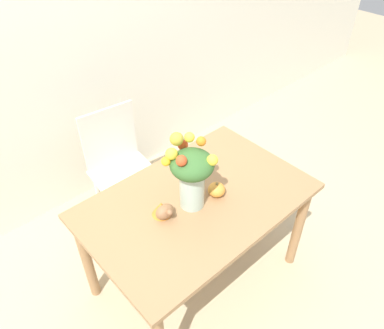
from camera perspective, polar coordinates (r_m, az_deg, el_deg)
The scene contains 7 objects.
ground_plane at distance 2.63m, azimuth 0.68°, elevation -16.51°, with size 12.00×12.00×0.00m, color tan.
wall_back at distance 2.66m, azimuth -18.87°, elevation 19.44°, with size 8.00×0.06×2.70m.
dining_table at distance 2.14m, azimuth 0.81°, elevation -7.21°, with size 1.25×0.81×0.73m.
flower_vase at distance 1.89m, azimuth -0.13°, elevation -1.32°, with size 0.24×0.25×0.42m.
pumpkin at distance 2.06m, azimuth 3.77°, elevation -3.83°, with size 0.10×0.10×0.09m.
turkey_figurine at distance 1.95m, azimuth -4.47°, elevation -6.90°, with size 0.10×0.14×0.08m.
dining_chair_near_window at distance 2.71m, azimuth -10.74°, elevation -0.60°, with size 0.46×0.46×0.89m.
Camera 1 is at (-1.00, -1.06, 2.18)m, focal length 35.00 mm.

